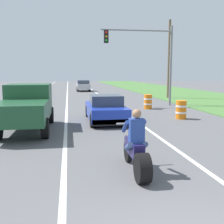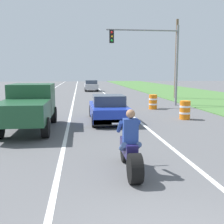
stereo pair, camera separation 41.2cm
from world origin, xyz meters
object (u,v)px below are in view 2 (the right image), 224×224
construction_barrel_nearest (185,110)px  construction_barrel_mid (153,102)px  pickup_truck_left_lane_dark_green (29,105)px  motorcycle_with_rider (130,151)px  distant_car_far_ahead (91,85)px  sports_car_blue (108,109)px  traffic_light_mast_near (155,52)px

construction_barrel_nearest → construction_barrel_mid: size_ratio=1.00×
pickup_truck_left_lane_dark_green → construction_barrel_mid: (7.24, 6.19, -0.60)m
construction_barrel_nearest → construction_barrel_mid: same height
motorcycle_with_rider → distant_car_far_ahead: size_ratio=0.55×
motorcycle_with_rider → sports_car_blue: size_ratio=0.51×
sports_car_blue → pickup_truck_left_lane_dark_green: 4.10m
construction_barrel_nearest → construction_barrel_mid: 4.36m
traffic_light_mast_near → distant_car_far_ahead: size_ratio=1.50×
pickup_truck_left_lane_dark_green → traffic_light_mast_near: 11.64m
sports_car_blue → traffic_light_mast_near: traffic_light_mast_near is taller
motorcycle_with_rider → traffic_light_mast_near: 14.97m
motorcycle_with_rider → construction_barrel_mid: size_ratio=2.21×
motorcycle_with_rider → traffic_light_mast_near: traffic_light_mast_near is taller
construction_barrel_nearest → traffic_light_mast_near: bearing=90.1°
traffic_light_mast_near → construction_barrel_mid: traffic_light_mast_near is taller
sports_car_blue → construction_barrel_nearest: 4.17m
traffic_light_mast_near → construction_barrel_mid: 4.08m
traffic_light_mast_near → construction_barrel_nearest: bearing=-89.9°
distant_car_far_ahead → construction_barrel_mid: bearing=-80.1°
motorcycle_with_rider → distant_car_far_ahead: 31.69m
construction_barrel_nearest → distant_car_far_ahead: size_ratio=0.25×
sports_car_blue → distant_car_far_ahead: bearing=89.7°
distant_car_far_ahead → motorcycle_with_rider: bearing=-90.7°
sports_car_blue → construction_barrel_mid: sports_car_blue is taller
construction_barrel_nearest → distant_car_far_ahead: bearing=99.5°
pickup_truck_left_lane_dark_green → distant_car_far_ahead: size_ratio=1.20×
motorcycle_with_rider → construction_barrel_mid: (3.82, 11.97, -0.09)m
motorcycle_with_rider → construction_barrel_nearest: motorcycle_with_rider is taller
pickup_truck_left_lane_dark_green → traffic_light_mast_near: traffic_light_mast_near is taller
motorcycle_with_rider → distant_car_far_ahead: bearing=89.3°
construction_barrel_nearest → pickup_truck_left_lane_dark_green: bearing=-166.6°
construction_barrel_nearest → construction_barrel_mid: bearing=97.8°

